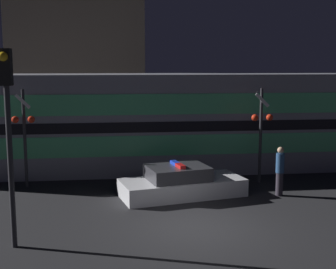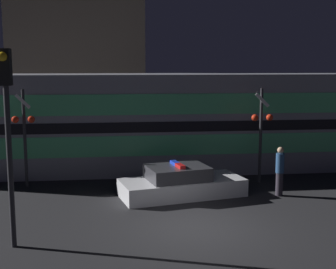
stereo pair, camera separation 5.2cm
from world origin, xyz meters
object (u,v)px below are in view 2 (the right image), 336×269
pedestrian (280,171)px  traffic_light_corner (7,115)px  crossing_signal_near (261,127)px  train (157,123)px  police_car (181,184)px

pedestrian → traffic_light_corner: (-8.47, -3.76, 2.54)m
pedestrian → crossing_signal_near: size_ratio=0.47×
train → police_car: size_ratio=4.28×
pedestrian → police_car: bearing=173.8°
pedestrian → traffic_light_corner: 9.61m
train → crossing_signal_near: 4.73m
police_car → crossing_signal_near: size_ratio=1.24×
police_car → pedestrian: bearing=-18.8°
crossing_signal_near → train: bearing=144.6°
train → crossing_signal_near: train is taller
pedestrian → crossing_signal_near: 2.25m
train → traffic_light_corner: traffic_light_corner is taller
train → pedestrian: train is taller
traffic_light_corner → crossing_signal_near: bearing=33.8°
police_car → crossing_signal_near: 4.07m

